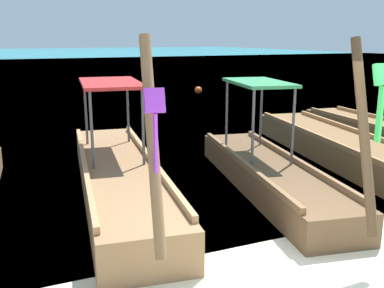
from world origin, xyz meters
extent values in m
plane|color=beige|center=(0.00, 0.00, 0.00)|extent=(120.00, 120.00, 0.00)
plane|color=teal|center=(0.00, 61.19, 0.00)|extent=(120.00, 120.00, 0.00)
cube|color=olive|center=(-1.16, 3.81, 0.29)|extent=(2.02, 6.31, 0.59)
cube|color=#AF7F52|center=(-1.74, 3.88, 0.64)|extent=(0.80, 5.67, 0.10)
cube|color=#AF7F52|center=(-0.58, 3.74, 0.64)|extent=(0.80, 5.67, 0.10)
cylinder|color=brown|center=(-1.57, 0.57, 1.70)|extent=(0.21, 0.76, 2.25)
cube|color=purple|center=(-1.59, 0.43, 2.18)|extent=(0.21, 0.15, 0.25)
cube|color=purple|center=(-1.59, 0.41, 1.76)|extent=(0.04, 0.08, 0.60)
cylinder|color=#4C4C51|center=(-1.61, 3.71, 1.25)|extent=(0.06, 0.06, 1.33)
cylinder|color=#4C4C51|center=(-0.75, 3.60, 1.25)|extent=(0.06, 0.06, 1.33)
cylinder|color=#4C4C51|center=(-1.38, 5.56, 1.25)|extent=(0.06, 0.06, 1.33)
cylinder|color=#4C4C51|center=(-0.51, 5.45, 1.25)|extent=(0.06, 0.06, 1.33)
cube|color=#AD2323|center=(-1.06, 4.58, 1.95)|extent=(1.31, 2.18, 0.06)
cube|color=brown|center=(1.49, 3.04, 0.25)|extent=(2.03, 5.33, 0.50)
cube|color=brown|center=(0.99, 3.13, 0.55)|extent=(0.95, 4.73, 0.10)
cube|color=brown|center=(1.99, 2.95, 0.55)|extent=(0.95, 4.73, 0.10)
cylinder|color=brown|center=(0.98, 0.28, 1.64)|extent=(0.27, 0.82, 2.31)
cube|color=green|center=(0.94, 0.05, 2.38)|extent=(0.22, 0.16, 0.25)
cube|color=green|center=(0.93, 0.03, 1.94)|extent=(0.04, 0.08, 0.64)
cylinder|color=#4C4C51|center=(1.09, 2.98, 1.20)|extent=(0.06, 0.06, 1.40)
cylinder|color=#4C4C51|center=(1.85, 2.84, 1.20)|extent=(0.06, 0.06, 1.40)
cylinder|color=#4C4C51|center=(1.37, 4.52, 1.20)|extent=(0.06, 0.06, 1.40)
cylinder|color=#4C4C51|center=(2.13, 4.38, 1.20)|extent=(0.06, 0.06, 1.40)
cube|color=#2D844C|center=(1.61, 3.68, 1.93)|extent=(1.24, 1.90, 0.06)
cube|color=brown|center=(4.18, 4.41, 0.28)|extent=(2.28, 6.05, 0.55)
cube|color=#996C3F|center=(3.59, 4.51, 0.60)|extent=(1.03, 5.37, 0.10)
cube|color=#996C3F|center=(4.76, 4.30, 0.60)|extent=(1.03, 5.37, 0.10)
cube|color=#996C3F|center=(5.94, 4.71, 0.53)|extent=(0.62, 6.17, 0.10)
sphere|color=#EA5119|center=(6.18, 16.67, 0.19)|extent=(0.37, 0.37, 0.37)
camera|label=1|loc=(-2.95, -3.62, 2.78)|focal=41.30mm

